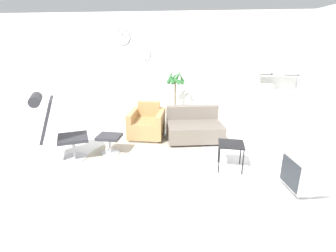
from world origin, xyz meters
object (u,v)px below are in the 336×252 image
object	(u,v)px
lounge_chair	(54,123)
ottoman	(110,140)
armchair_red	(147,124)
crt_television	(306,174)
shelf_unit	(275,80)
side_table	(231,146)
potted_plant	(175,96)
couch_low	(194,128)

from	to	relation	value
lounge_chair	ottoman	world-z (taller)	lounge_chair
armchair_red	crt_television	xyz separation A→B (m)	(2.83, -1.84, 0.02)
armchair_red	shelf_unit	xyz separation A→B (m)	(2.98, 1.45, 0.86)
side_table	potted_plant	world-z (taller)	potted_plant
couch_low	potted_plant	xyz separation A→B (m)	(-0.58, 1.10, 0.47)
ottoman	crt_television	bearing A→B (deg)	-13.89
crt_television	potted_plant	distance (m)	3.81
crt_television	shelf_unit	distance (m)	3.40
side_table	crt_television	distance (m)	1.20
side_table	shelf_unit	size ratio (longest dim) A/B	0.23
side_table	potted_plant	distance (m)	2.74
side_table	ottoman	bearing A→B (deg)	173.95
couch_low	side_table	distance (m)	1.48
crt_television	shelf_unit	size ratio (longest dim) A/B	0.31
lounge_chair	couch_low	world-z (taller)	lounge_chair
ottoman	shelf_unit	distance (m)	4.36
couch_low	ottoman	bearing A→B (deg)	19.69
armchair_red	couch_low	xyz separation A→B (m)	(1.07, 0.03, -0.04)
armchair_red	potted_plant	bearing A→B (deg)	-116.05
lounge_chair	potted_plant	size ratio (longest dim) A/B	0.90
couch_low	potted_plant	world-z (taller)	potted_plant
armchair_red	couch_low	size ratio (longest dim) A/B	0.63
couch_low	lounge_chair	bearing A→B (deg)	18.19
potted_plant	lounge_chair	bearing A→B (deg)	-125.02
crt_television	side_table	bearing A→B (deg)	46.13
couch_low	crt_television	xyz separation A→B (m)	(1.76, -1.87, 0.05)
couch_low	shelf_unit	size ratio (longest dim) A/B	0.67
side_table	potted_plant	xyz separation A→B (m)	(-1.30, 2.39, 0.30)
ottoman	shelf_unit	world-z (taller)	shelf_unit
ottoman	side_table	bearing A→B (deg)	-6.05
crt_television	couch_low	bearing A→B (deg)	28.68
lounge_chair	ottoman	bearing A→B (deg)	90.00
side_table	potted_plant	bearing A→B (deg)	118.65
crt_television	ottoman	bearing A→B (deg)	61.44
ottoman	couch_low	bearing A→B (deg)	33.42
side_table	shelf_unit	world-z (taller)	shelf_unit
couch_low	side_table	xyz separation A→B (m)	(0.72, -1.28, 0.17)
crt_television	armchair_red	bearing A→B (deg)	42.32
shelf_unit	ottoman	bearing A→B (deg)	-144.84
ottoman	potted_plant	size ratio (longest dim) A/B	0.31
shelf_unit	potted_plant	bearing A→B (deg)	-172.73
couch_low	armchair_red	bearing A→B (deg)	-12.21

